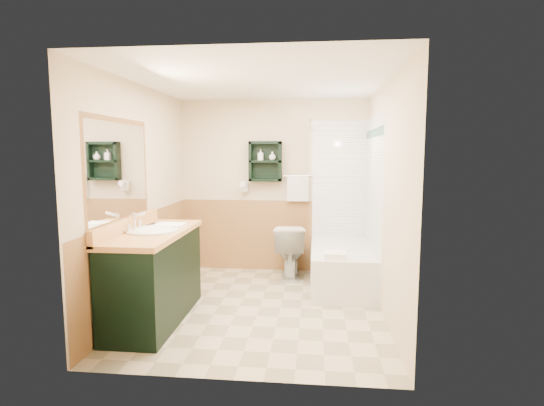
{
  "coord_description": "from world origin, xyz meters",
  "views": [
    {
      "loc": [
        0.58,
        -4.41,
        1.68
      ],
      "look_at": [
        0.11,
        0.2,
        1.12
      ],
      "focal_mm": 28.0,
      "sensor_mm": 36.0,
      "label": 1
    }
  ],
  "objects_px": {
    "soap_bottle_a": "(261,158)",
    "wall_shelf": "(265,161)",
    "bathtub": "(341,266)",
    "hair_dryer": "(244,186)",
    "vanity_book": "(148,216)",
    "vanity": "(154,276)",
    "soap_bottle_b": "(272,157)",
    "toilet": "(290,251)"
  },
  "relations": [
    {
      "from": "soap_bottle_a",
      "to": "wall_shelf",
      "type": "bearing_deg",
      "value": 4.43
    },
    {
      "from": "wall_shelf",
      "to": "bathtub",
      "type": "xyz_separation_m",
      "value": [
        1.03,
        -0.57,
        -1.3
      ]
    },
    {
      "from": "hair_dryer",
      "to": "vanity_book",
      "type": "bearing_deg",
      "value": -115.51
    },
    {
      "from": "hair_dryer",
      "to": "vanity",
      "type": "xyz_separation_m",
      "value": [
        -0.59,
        -1.89,
        -0.75
      ]
    },
    {
      "from": "hair_dryer",
      "to": "soap_bottle_b",
      "type": "relative_size",
      "value": 1.98
    },
    {
      "from": "bathtub",
      "to": "soap_bottle_b",
      "type": "relative_size",
      "value": 12.4
    },
    {
      "from": "wall_shelf",
      "to": "vanity",
      "type": "bearing_deg",
      "value": -115.65
    },
    {
      "from": "bathtub",
      "to": "soap_bottle_a",
      "type": "bearing_deg",
      "value": 152.79
    },
    {
      "from": "soap_bottle_b",
      "to": "vanity_book",
      "type": "bearing_deg",
      "value": -126.51
    },
    {
      "from": "hair_dryer",
      "to": "vanity",
      "type": "height_order",
      "value": "hair_dryer"
    },
    {
      "from": "vanity",
      "to": "soap_bottle_a",
      "type": "relative_size",
      "value": 9.48
    },
    {
      "from": "toilet",
      "to": "hair_dryer",
      "type": "bearing_deg",
      "value": -22.44
    },
    {
      "from": "soap_bottle_a",
      "to": "bathtub",
      "type": "bearing_deg",
      "value": -27.21
    },
    {
      "from": "vanity_book",
      "to": "soap_bottle_a",
      "type": "xyz_separation_m",
      "value": [
        1.0,
        1.56,
        0.59
      ]
    },
    {
      "from": "wall_shelf",
      "to": "vanity",
      "type": "distance_m",
      "value": 2.34
    },
    {
      "from": "hair_dryer",
      "to": "vanity",
      "type": "distance_m",
      "value": 2.12
    },
    {
      "from": "vanity_book",
      "to": "soap_bottle_a",
      "type": "distance_m",
      "value": 1.94
    },
    {
      "from": "hair_dryer",
      "to": "toilet",
      "type": "relative_size",
      "value": 0.33
    },
    {
      "from": "vanity",
      "to": "bathtub",
      "type": "xyz_separation_m",
      "value": [
        1.92,
        1.3,
        -0.2
      ]
    },
    {
      "from": "wall_shelf",
      "to": "bathtub",
      "type": "distance_m",
      "value": 1.75
    },
    {
      "from": "vanity_book",
      "to": "soap_bottle_b",
      "type": "xyz_separation_m",
      "value": [
        1.16,
        1.56,
        0.6
      ]
    },
    {
      "from": "wall_shelf",
      "to": "toilet",
      "type": "xyz_separation_m",
      "value": [
        0.36,
        -0.23,
        -1.19
      ]
    },
    {
      "from": "soap_bottle_a",
      "to": "hair_dryer",
      "type": "bearing_deg",
      "value": 172.74
    },
    {
      "from": "wall_shelf",
      "to": "soap_bottle_a",
      "type": "relative_size",
      "value": 3.64
    },
    {
      "from": "hair_dryer",
      "to": "bathtub",
      "type": "distance_m",
      "value": 1.73
    },
    {
      "from": "toilet",
      "to": "vanity_book",
      "type": "height_order",
      "value": "vanity_book"
    },
    {
      "from": "hair_dryer",
      "to": "soap_bottle_b",
      "type": "xyz_separation_m",
      "value": [
        0.4,
        -0.03,
        0.41
      ]
    },
    {
      "from": "soap_bottle_b",
      "to": "toilet",
      "type": "bearing_deg",
      "value": -39.86
    },
    {
      "from": "bathtub",
      "to": "soap_bottle_a",
      "type": "height_order",
      "value": "soap_bottle_a"
    },
    {
      "from": "wall_shelf",
      "to": "hair_dryer",
      "type": "distance_m",
      "value": 0.46
    },
    {
      "from": "wall_shelf",
      "to": "soap_bottle_a",
      "type": "height_order",
      "value": "wall_shelf"
    },
    {
      "from": "wall_shelf",
      "to": "vanity_book",
      "type": "relative_size",
      "value": 2.73
    },
    {
      "from": "toilet",
      "to": "soap_bottle_a",
      "type": "relative_size",
      "value": 4.82
    },
    {
      "from": "hair_dryer",
      "to": "soap_bottle_b",
      "type": "bearing_deg",
      "value": -4.32
    },
    {
      "from": "wall_shelf",
      "to": "vanity",
      "type": "xyz_separation_m",
      "value": [
        -0.89,
        -1.86,
        -1.1
      ]
    },
    {
      "from": "wall_shelf",
      "to": "soap_bottle_a",
      "type": "distance_m",
      "value": 0.08
    },
    {
      "from": "vanity_book",
      "to": "toilet",
      "type": "bearing_deg",
      "value": 53.73
    },
    {
      "from": "hair_dryer",
      "to": "soap_bottle_b",
      "type": "distance_m",
      "value": 0.57
    },
    {
      "from": "vanity",
      "to": "soap_bottle_a",
      "type": "bearing_deg",
      "value": 65.93
    },
    {
      "from": "bathtub",
      "to": "soap_bottle_b",
      "type": "distance_m",
      "value": 1.74
    },
    {
      "from": "hair_dryer",
      "to": "toilet",
      "type": "height_order",
      "value": "hair_dryer"
    },
    {
      "from": "vanity_book",
      "to": "soap_bottle_b",
      "type": "height_order",
      "value": "soap_bottle_b"
    }
  ]
}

